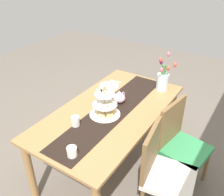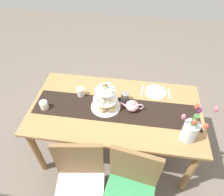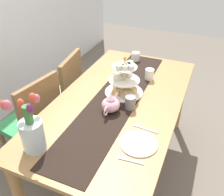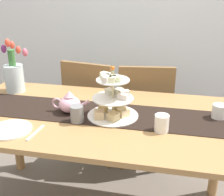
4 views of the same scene
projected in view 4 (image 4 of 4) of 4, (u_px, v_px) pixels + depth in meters
name	position (u px, v px, depth m)	size (l,w,h in m)	color
room_wall_rear	(135.00, 1.00, 2.97)	(6.00, 0.08, 2.60)	silver
dining_table	(97.00, 130.00, 1.81)	(1.72, 0.90, 0.76)	#A37747
chair_left	(93.00, 106.00, 2.52)	(0.48, 0.48, 0.91)	brown
chair_right	(145.00, 111.00, 2.44)	(0.47, 0.47, 0.91)	brown
table_runner	(97.00, 113.00, 1.79)	(1.64, 0.33, 0.00)	black
tiered_cake_stand	(113.00, 101.00, 1.71)	(0.30, 0.30, 0.30)	beige
teapot	(70.00, 103.00, 1.78)	(0.24, 0.13, 0.14)	#E5A8BC
tulip_vase	(14.00, 74.00, 2.09)	(0.25, 0.19, 0.42)	silver
cream_jug	(219.00, 112.00, 1.71)	(0.08, 0.08, 0.09)	white
dinner_plate_left	(10.00, 130.00, 1.59)	(0.23, 0.23, 0.01)	white
knife_left	(35.00, 133.00, 1.56)	(0.01, 0.17, 0.01)	silver
mug_grey	(77.00, 114.00, 1.66)	(0.08, 0.08, 0.10)	slate
mug_white_text	(162.00, 123.00, 1.56)	(0.08, 0.08, 0.10)	white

